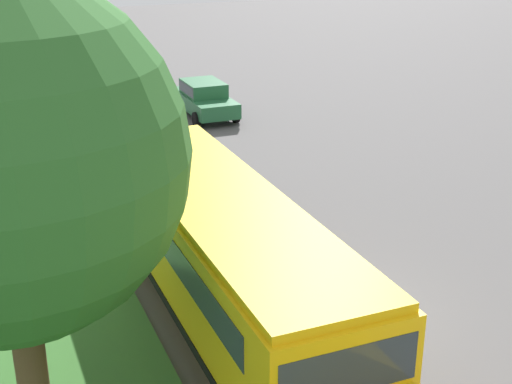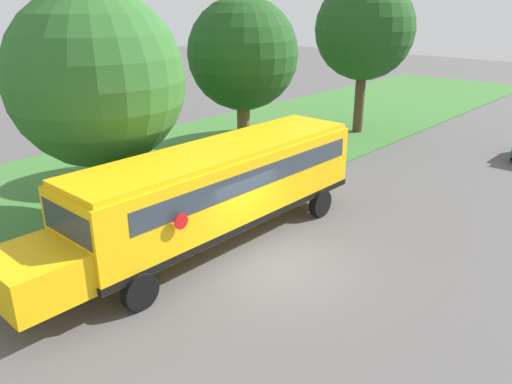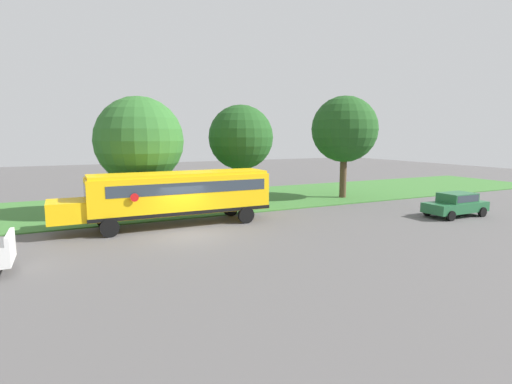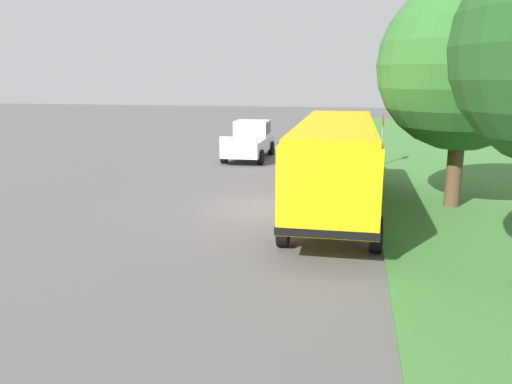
# 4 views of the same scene
# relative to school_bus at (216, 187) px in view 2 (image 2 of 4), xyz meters

# --- Properties ---
(ground_plane) EXTENTS (120.00, 120.00, 0.00)m
(ground_plane) POSITION_rel_school_bus_xyz_m (2.55, 0.06, -1.92)
(ground_plane) COLOR #565454
(grass_verge) EXTENTS (12.00, 80.00, 0.08)m
(grass_verge) POSITION_rel_school_bus_xyz_m (-7.45, 0.06, -1.88)
(grass_verge) COLOR #3D7533
(grass_verge) RESTS_ON ground
(school_bus) EXTENTS (2.85, 12.42, 3.16)m
(school_bus) POSITION_rel_school_bus_xyz_m (0.00, 0.00, 0.00)
(school_bus) COLOR yellow
(school_bus) RESTS_ON ground
(oak_tree_beside_bus) EXTENTS (5.79, 5.79, 7.87)m
(oak_tree_beside_bus) POSITION_rel_school_bus_xyz_m (-4.16, -1.30, 2.98)
(oak_tree_beside_bus) COLOR brown
(oak_tree_beside_bus) RESTS_ON ground
(oak_tree_roadside_mid) EXTENTS (4.86, 4.86, 7.61)m
(oak_tree_roadside_mid) POSITION_rel_school_bus_xyz_m (-4.75, 6.33, 3.24)
(oak_tree_roadside_mid) COLOR brown
(oak_tree_roadside_mid) RESTS_ON ground
(oak_tree_far_end) EXTENTS (5.53, 5.53, 8.62)m
(oak_tree_far_end) POSITION_rel_school_bus_xyz_m (-4.24, 15.55, 3.86)
(oak_tree_far_end) COLOR #4C3826
(oak_tree_far_end) RESTS_ON ground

